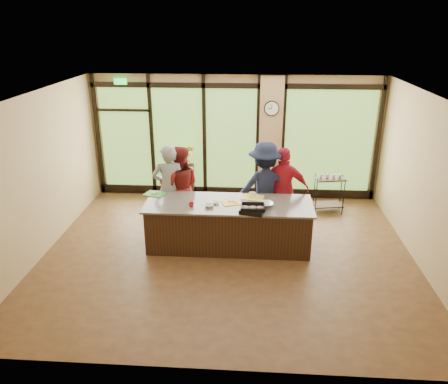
# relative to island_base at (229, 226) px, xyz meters

# --- Properties ---
(floor) EXTENTS (7.00, 7.00, 0.00)m
(floor) POSITION_rel_island_base_xyz_m (0.00, -0.30, -0.44)
(floor) COLOR #4D2F1B
(floor) RESTS_ON ground
(ceiling) EXTENTS (7.00, 7.00, 0.00)m
(ceiling) POSITION_rel_island_base_xyz_m (0.00, -0.30, 2.56)
(ceiling) COLOR silver
(ceiling) RESTS_ON back_wall
(back_wall) EXTENTS (7.00, 0.00, 7.00)m
(back_wall) POSITION_rel_island_base_xyz_m (0.00, 2.70, 1.06)
(back_wall) COLOR tan
(back_wall) RESTS_ON floor
(left_wall) EXTENTS (0.00, 6.00, 6.00)m
(left_wall) POSITION_rel_island_base_xyz_m (-3.50, -0.30, 1.06)
(left_wall) COLOR tan
(left_wall) RESTS_ON floor
(right_wall) EXTENTS (0.00, 6.00, 6.00)m
(right_wall) POSITION_rel_island_base_xyz_m (3.50, -0.30, 1.06)
(right_wall) COLOR tan
(right_wall) RESTS_ON floor
(window_wall) EXTENTS (6.90, 0.12, 3.00)m
(window_wall) POSITION_rel_island_base_xyz_m (0.16, 2.65, 0.95)
(window_wall) COLOR tan
(window_wall) RESTS_ON floor
(island_base) EXTENTS (3.10, 1.00, 0.88)m
(island_base) POSITION_rel_island_base_xyz_m (0.00, 0.00, 0.00)
(island_base) COLOR black
(island_base) RESTS_ON floor
(countertop) EXTENTS (3.20, 1.10, 0.04)m
(countertop) POSITION_rel_island_base_xyz_m (0.00, 0.00, 0.46)
(countertop) COLOR #71665D
(countertop) RESTS_ON island_base
(wall_clock) EXTENTS (0.36, 0.04, 0.36)m
(wall_clock) POSITION_rel_island_base_xyz_m (0.85, 2.57, 1.81)
(wall_clock) COLOR black
(wall_clock) RESTS_ON window_wall
(cook_left) EXTENTS (0.76, 0.58, 1.86)m
(cook_left) POSITION_rel_island_base_xyz_m (-1.27, 0.67, 0.49)
(cook_left) COLOR gray
(cook_left) RESTS_ON floor
(cook_midleft) EXTENTS (0.92, 0.74, 1.78)m
(cook_midleft) POSITION_rel_island_base_xyz_m (-1.09, 0.85, 0.45)
(cook_midleft) COLOR maroon
(cook_midleft) RESTS_ON floor
(cook_midright) EXTENTS (1.06, 0.45, 1.80)m
(cook_midright) POSITION_rel_island_base_xyz_m (1.09, 0.83, 0.46)
(cook_midright) COLOR #B41B30
(cook_midright) RESTS_ON floor
(cook_right) EXTENTS (1.36, 0.95, 1.91)m
(cook_right) POSITION_rel_island_base_xyz_m (0.69, 0.79, 0.52)
(cook_right) COLOR #171B33
(cook_right) RESTS_ON floor
(roasting_pan) EXTENTS (0.50, 0.44, 0.08)m
(roasting_pan) POSITION_rel_island_base_xyz_m (0.46, -0.41, 0.52)
(roasting_pan) COLOR black
(roasting_pan) RESTS_ON countertop
(mixing_bowl) EXTENTS (0.37, 0.37, 0.07)m
(mixing_bowl) POSITION_rel_island_base_xyz_m (0.69, -0.10, 0.52)
(mixing_bowl) COLOR silver
(mixing_bowl) RESTS_ON countertop
(cutting_board_left) EXTENTS (0.47, 0.40, 0.01)m
(cutting_board_left) POSITION_rel_island_base_xyz_m (-1.50, 0.35, 0.49)
(cutting_board_left) COLOR green
(cutting_board_left) RESTS_ON countertop
(cutting_board_center) EXTENTS (0.44, 0.39, 0.01)m
(cutting_board_center) POSITION_rel_island_base_xyz_m (0.06, 0.01, 0.49)
(cutting_board_center) COLOR yellow
(cutting_board_center) RESTS_ON countertop
(cutting_board_right) EXTENTS (0.46, 0.38, 0.01)m
(cutting_board_right) POSITION_rel_island_base_xyz_m (0.46, 0.30, 0.49)
(cutting_board_right) COLOR yellow
(cutting_board_right) RESTS_ON countertop
(prep_bowl_near) EXTENTS (0.21, 0.21, 0.05)m
(prep_bowl_near) POSITION_rel_island_base_xyz_m (-0.36, -0.21, 0.51)
(prep_bowl_near) COLOR white
(prep_bowl_near) RESTS_ON countertop
(prep_bowl_mid) EXTENTS (0.14, 0.14, 0.04)m
(prep_bowl_mid) POSITION_rel_island_base_xyz_m (-0.24, -0.05, 0.50)
(prep_bowl_mid) COLOR white
(prep_bowl_mid) RESTS_ON countertop
(prep_bowl_far) EXTENTS (0.14, 0.14, 0.03)m
(prep_bowl_far) POSITION_rel_island_base_xyz_m (0.44, 0.49, 0.50)
(prep_bowl_far) COLOR white
(prep_bowl_far) RESTS_ON countertop
(red_ramekin) EXTENTS (0.13, 0.13, 0.08)m
(red_ramekin) POSITION_rel_island_base_xyz_m (-0.69, -0.20, 0.52)
(red_ramekin) COLOR red
(red_ramekin) RESTS_ON countertop
(flower_stand) EXTENTS (0.44, 0.44, 0.83)m
(flower_stand) POSITION_rel_island_base_xyz_m (-1.22, 2.45, -0.02)
(flower_stand) COLOR black
(flower_stand) RESTS_ON floor
(flower_vase) EXTENTS (0.32, 0.32, 0.25)m
(flower_vase) POSITION_rel_island_base_xyz_m (-1.22, 2.45, 0.52)
(flower_vase) COLOR #977952
(flower_vase) RESTS_ON flower_stand
(bar_cart) EXTENTS (0.73, 0.49, 0.92)m
(bar_cart) POSITION_rel_island_base_xyz_m (2.21, 1.82, 0.11)
(bar_cart) COLOR black
(bar_cart) RESTS_ON floor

